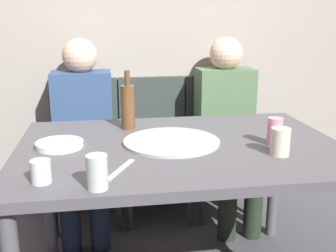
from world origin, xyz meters
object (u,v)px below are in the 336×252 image
object	(u,v)px
pizza_tray	(172,141)
guest_in_beanie	(228,122)
tumbler_far	(280,142)
tumbler_near	(97,172)
guest_in_sweater	(83,128)
wine_glass	(41,172)
chair_left	(85,141)
dining_table	(180,161)
plate_stack	(60,144)
chair_right	(220,134)
soda_can	(275,132)
chair_middle	(154,137)
wine_bottle	(128,106)
table_knife	(120,170)

from	to	relation	value
pizza_tray	guest_in_beanie	distance (m)	0.87
tumbler_far	tumbler_near	bearing A→B (deg)	-163.13
pizza_tray	guest_in_sweater	world-z (taller)	guest_in_sweater
wine_glass	guest_in_beanie	world-z (taller)	guest_in_beanie
wine_glass	pizza_tray	bearing A→B (deg)	36.07
pizza_tray	chair_left	size ratio (longest dim) A/B	0.48
guest_in_sweater	wine_glass	bearing A→B (deg)	85.50
dining_table	pizza_tray	xyz separation A→B (m)	(-0.04, 0.03, 0.08)
chair_left	tumbler_near	bearing A→B (deg)	94.50
wine_glass	plate_stack	bearing A→B (deg)	86.65
wine_glass	chair_right	bearing A→B (deg)	51.15
dining_table	soda_can	world-z (taller)	soda_can
chair_left	guest_in_beanie	distance (m)	0.93
dining_table	guest_in_beanie	xyz separation A→B (m)	(0.45, 0.74, -0.03)
tumbler_near	chair_left	world-z (taller)	chair_left
tumbler_near	chair_middle	distance (m)	1.39
guest_in_beanie	chair_middle	bearing A→B (deg)	-18.29
wine_bottle	table_knife	xyz separation A→B (m)	(-0.07, -0.57, -0.11)
tumbler_far	chair_middle	bearing A→B (deg)	109.18
pizza_tray	soda_can	xyz separation A→B (m)	(0.44, -0.10, 0.06)
wine_bottle	tumbler_near	world-z (taller)	wine_bottle
plate_stack	chair_middle	xyz separation A→B (m)	(0.51, 0.85, -0.25)
dining_table	tumbler_far	bearing A→B (deg)	-28.64
table_knife	tumbler_near	bearing A→B (deg)	179.55
dining_table	chair_left	size ratio (longest dim) A/B	1.58
chair_middle	guest_in_sweater	bearing A→B (deg)	18.59
guest_in_beanie	dining_table	bearing A→B (deg)	58.67
tumbler_near	chair_middle	size ratio (longest dim) A/B	0.13
plate_stack	guest_in_beanie	bearing A→B (deg)	35.71
tumbler_far	soda_can	world-z (taller)	soda_can
wine_glass	table_knife	xyz separation A→B (m)	(0.27, 0.07, -0.04)
wine_glass	guest_in_sweater	size ratio (longest dim) A/B	0.07
wine_bottle	chair_middle	bearing A→B (deg)	71.33
plate_stack	pizza_tray	bearing A→B (deg)	-1.58
wine_glass	plate_stack	xyz separation A→B (m)	(0.02, 0.38, -0.03)
pizza_tray	chair_right	bearing A→B (deg)	60.68
pizza_tray	table_knife	bearing A→B (deg)	-128.73
chair_left	chair_middle	bearing A→B (deg)	-180.00
pizza_tray	wine_bottle	world-z (taller)	wine_bottle
tumbler_near	soda_can	world-z (taller)	soda_can
soda_can	guest_in_sweater	xyz separation A→B (m)	(-0.86, 0.81, -0.17)
chair_left	tumbler_far	bearing A→B (deg)	127.23
pizza_tray	chair_middle	bearing A→B (deg)	88.23
plate_stack	chair_middle	distance (m)	1.02
tumbler_far	guest_in_sweater	size ratio (longest dim) A/B	0.10
table_knife	chair_right	world-z (taller)	chair_right
dining_table	chair_left	world-z (taller)	chair_left
chair_right	guest_in_sweater	world-z (taller)	guest_in_sweater
chair_right	guest_in_sweater	size ratio (longest dim) A/B	0.77
wine_glass	soda_can	xyz separation A→B (m)	(0.95, 0.27, 0.02)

